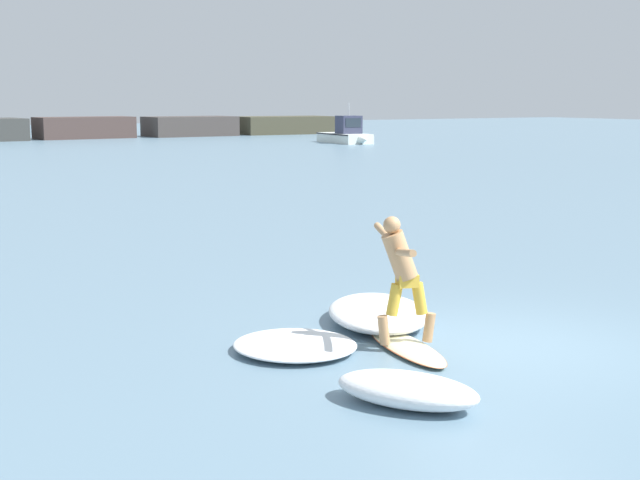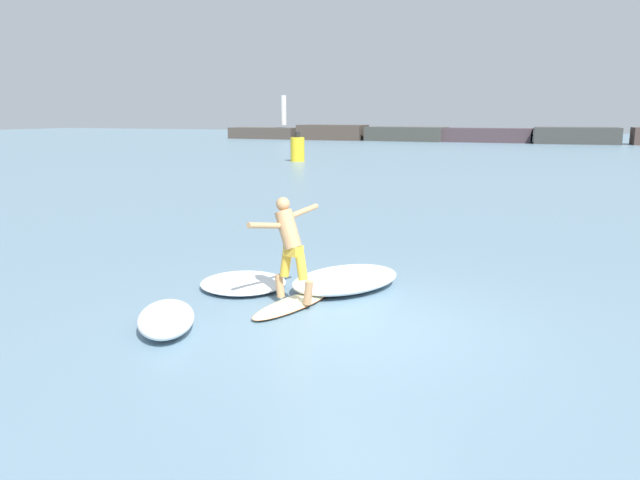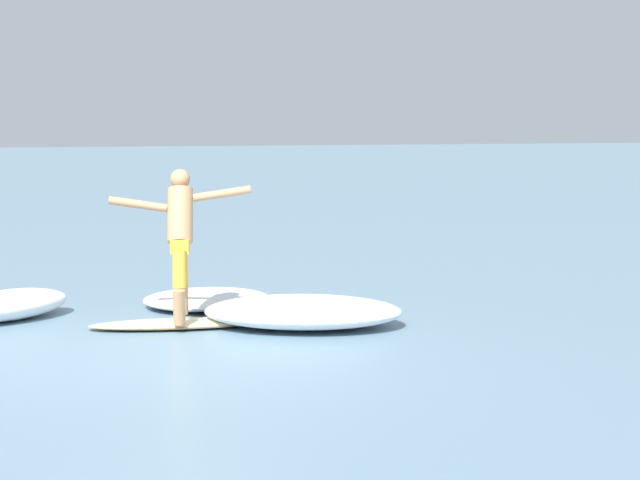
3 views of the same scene
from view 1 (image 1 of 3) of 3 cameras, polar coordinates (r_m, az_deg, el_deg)
name	(u,v)px [view 1 (image 1 of 3)]	position (r m, az deg, el deg)	size (l,w,h in m)	color
ground_plane	(509,345)	(11.94, 11.99, -6.62)	(200.00, 200.00, 0.00)	slate
surfboard	(405,345)	(11.57, 5.46, -6.74)	(0.94, 2.21, 0.23)	beige
surfer	(401,269)	(11.27, 5.21, -1.88)	(0.86, 1.52, 1.65)	tan
fishing_boat_near_jetty	(346,135)	(63.65, 1.68, 6.76)	(2.51, 6.20, 2.83)	white
wave_foam_at_tail	(295,345)	(11.39, -1.61, -6.72)	(2.13, 2.16, 0.18)	white
wave_foam_at_nose	(378,313)	(12.75, 3.74, -4.67)	(2.20, 2.58, 0.33)	white
wave_foam_beside	(407,390)	(9.50, 5.60, -9.52)	(1.50, 1.74, 0.34)	white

